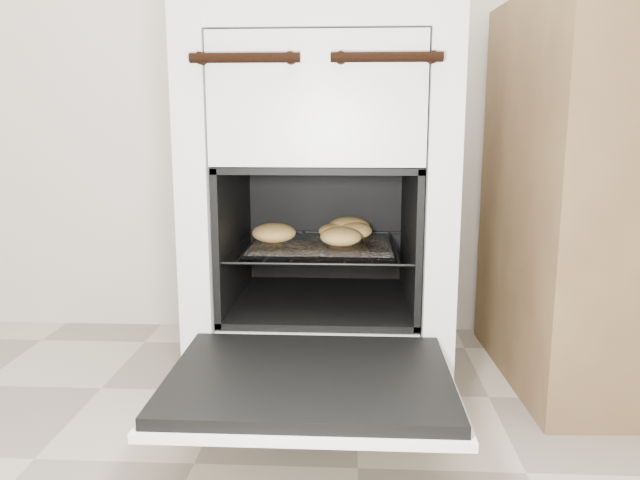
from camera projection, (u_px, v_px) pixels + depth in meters
The scene contains 5 objects.
stove at pixel (323, 210), 1.63m from camera, with size 0.61×0.68×0.93m.
oven_door at pixel (310, 382), 1.17m from camera, with size 0.55×0.43×0.04m.
oven_rack at pixel (322, 246), 1.58m from camera, with size 0.44×0.43×0.01m.
foil_sheet at pixel (321, 245), 1.56m from camera, with size 0.34×0.30×0.01m, color white.
baked_rolls at pixel (328, 231), 1.60m from camera, with size 0.34×0.27×0.05m.
Camera 1 is at (-0.02, -0.45, 0.69)m, focal length 35.00 mm.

